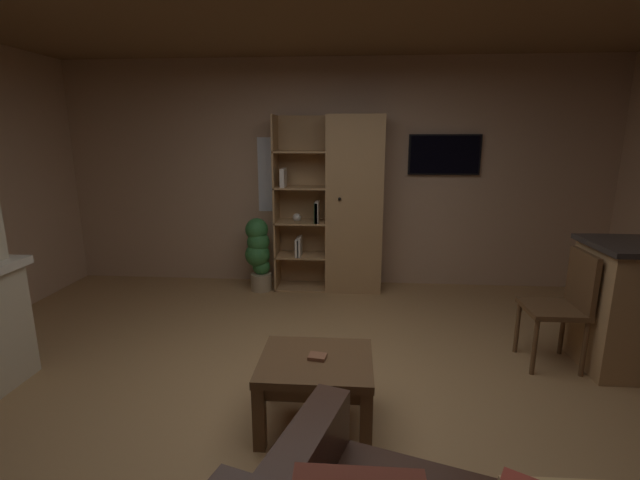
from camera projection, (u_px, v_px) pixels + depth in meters
floor at (316, 406)px, 3.00m from camera, size 6.41×5.26×0.02m
wall_back at (334, 175)px, 5.28m from camera, size 6.53×0.06×2.63m
window_pane_back at (287, 175)px, 5.29m from camera, size 0.69×0.01×0.88m
bookshelf_cabinet at (346, 206)px, 5.07m from camera, size 1.23×0.41×2.00m
coffee_table at (316, 372)px, 2.72m from camera, size 0.69×0.59×0.45m
table_book_0 at (317, 357)px, 2.70m from camera, size 0.12×0.10×0.02m
dining_chair at (565, 301)px, 3.42m from camera, size 0.42×0.42×0.92m
potted_floor_plant at (259, 252)px, 5.15m from camera, size 0.30×0.30×0.85m
wall_mounted_tv at (444, 155)px, 5.07m from camera, size 0.81×0.06×0.45m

